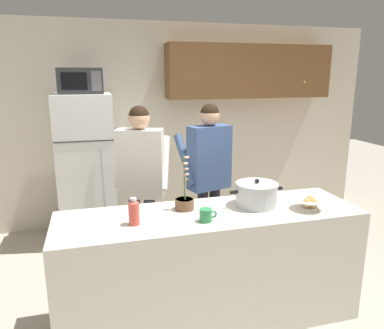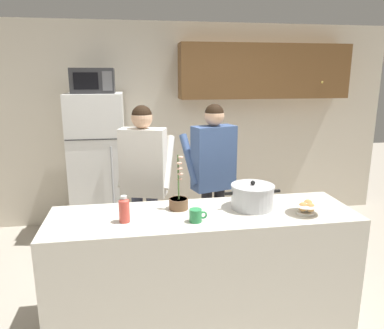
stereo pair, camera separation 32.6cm
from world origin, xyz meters
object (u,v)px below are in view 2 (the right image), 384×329
at_px(coffee_mug, 196,215).
at_px(person_by_sink, 213,166).
at_px(bottle_near_edge, 124,209).
at_px(cooking_pot, 252,196).
at_px(person_near_pot, 144,171).
at_px(refrigerator, 99,166).
at_px(potted_orchid, 179,201).
at_px(microwave, 93,81).
at_px(bread_bowl, 306,207).

bearing_deg(coffee_mug, person_by_sink, 71.25).
bearing_deg(bottle_near_edge, cooking_pot, 7.26).
bearing_deg(person_near_pot, refrigerator, 116.93).
height_order(refrigerator, potted_orchid, refrigerator).
height_order(cooking_pot, potted_orchid, potted_orchid).
bearing_deg(microwave, cooking_pot, -53.11).
bearing_deg(potted_orchid, coffee_mug, -72.22).
bearing_deg(bottle_near_edge, microwave, 100.07).
bearing_deg(bread_bowl, bottle_near_edge, 177.38).
xyz_separation_m(microwave, coffee_mug, (0.84, -1.98, -0.92)).
relative_size(microwave, potted_orchid, 1.11).
bearing_deg(potted_orchid, bottle_near_edge, -154.67).
distance_m(person_near_pot, bread_bowl, 1.54).
relative_size(bottle_near_edge, potted_orchid, 0.45).
height_order(person_near_pot, bread_bowl, person_near_pot).
bearing_deg(cooking_pot, microwave, 126.89).
relative_size(cooking_pot, bottle_near_edge, 2.30).
distance_m(person_near_pot, coffee_mug, 1.05).
distance_m(microwave, bottle_near_edge, 2.12).
distance_m(cooking_pot, bottle_near_edge, 1.00).
relative_size(microwave, bread_bowl, 1.95).
height_order(microwave, bread_bowl, microwave).
distance_m(microwave, person_by_sink, 1.72).
bearing_deg(coffee_mug, refrigerator, 112.83).
distance_m(microwave, cooking_pot, 2.38).
bearing_deg(potted_orchid, cooking_pot, -6.96).
bearing_deg(person_by_sink, bottle_near_edge, -131.07).
bearing_deg(cooking_pot, bottle_near_edge, -172.74).
xyz_separation_m(person_by_sink, cooking_pot, (0.12, -0.88, -0.03)).
bearing_deg(microwave, person_by_sink, -36.61).
bearing_deg(person_near_pot, potted_orchid, -71.35).
relative_size(person_near_pot, bread_bowl, 6.82).
height_order(bread_bowl, potted_orchid, potted_orchid).
bearing_deg(person_near_pot, cooking_pot, -43.90).
bearing_deg(cooking_pot, bread_bowl, -27.45).
height_order(coffee_mug, potted_orchid, potted_orchid).
bearing_deg(potted_orchid, refrigerator, 113.61).
bearing_deg(bread_bowl, refrigerator, 130.50).
relative_size(refrigerator, cooking_pot, 3.85).
distance_m(refrigerator, potted_orchid, 1.89).
xyz_separation_m(refrigerator, cooking_pot, (1.33, -1.80, 0.14)).
relative_size(person_by_sink, coffee_mug, 12.79).
bearing_deg(person_by_sink, bread_bowl, -65.51).
height_order(person_near_pot, person_by_sink, person_near_pot).
relative_size(microwave, cooking_pot, 1.06).
distance_m(refrigerator, person_by_sink, 1.53).
bearing_deg(bottle_near_edge, bread_bowl, -2.62).
xyz_separation_m(coffee_mug, potted_orchid, (-0.09, 0.28, 0.02)).
height_order(microwave, person_by_sink, microwave).
relative_size(person_by_sink, bread_bowl, 6.81).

